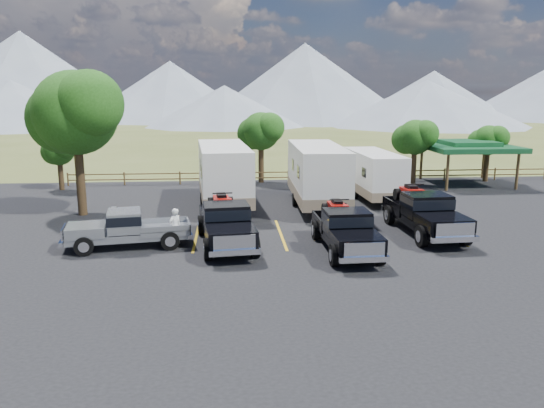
{
  "coord_description": "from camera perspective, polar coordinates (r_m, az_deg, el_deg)",
  "views": [
    {
      "loc": [
        -4.43,
        -20.29,
        6.68
      ],
      "look_at": [
        -2.45,
        3.64,
        1.6
      ],
      "focal_mm": 35.0,
      "sensor_mm": 36.0,
      "label": 1
    }
  ],
  "objects": [
    {
      "name": "person_a",
      "position": [
        23.83,
        -10.38,
        -2.39
      ],
      "size": [
        0.71,
        0.68,
        1.63
      ],
      "primitive_type": "imported",
      "rotation": [
        0.0,
        0.0,
        3.83
      ],
      "color": "silver",
      "rests_on": "asphalt_lot"
    },
    {
      "name": "tree_ne_a",
      "position": [
        39.76,
        15.11,
        6.93
      ],
      "size": [
        3.11,
        2.92,
        4.76
      ],
      "color": "black",
      "rests_on": "ground"
    },
    {
      "name": "rig_right",
      "position": [
        26.29,
        16.03,
        -0.79
      ],
      "size": [
        2.52,
        6.62,
        2.18
      ],
      "rotation": [
        0.0,
        0.0,
        0.04
      ],
      "color": "black",
      "rests_on": "asphalt_lot"
    },
    {
      "name": "person_b",
      "position": [
        24.57,
        -16.46,
        -2.2
      ],
      "size": [
        0.98,
        0.87,
        1.69
      ],
      "primitive_type": "imported",
      "rotation": [
        0.0,
        0.0,
        0.33
      ],
      "color": "slate",
      "rests_on": "asphalt_lot"
    },
    {
      "name": "asphalt_lot",
      "position": [
        24.62,
        5.84,
        -3.81
      ],
      "size": [
        44.0,
        34.0,
        0.04
      ],
      "primitive_type": "cube",
      "color": "black",
      "rests_on": "ground"
    },
    {
      "name": "rig_left",
      "position": [
        23.5,
        -5.01,
        -1.94
      ],
      "size": [
        2.76,
        6.5,
        2.11
      ],
      "rotation": [
        0.0,
        0.0,
        0.11
      ],
      "color": "black",
      "rests_on": "asphalt_lot"
    },
    {
      "name": "rig_center",
      "position": [
        22.76,
        7.87,
        -2.61
      ],
      "size": [
        2.22,
        6.03,
        2.0
      ],
      "rotation": [
        0.0,
        0.0,
        0.02
      ],
      "color": "black",
      "rests_on": "asphalt_lot"
    },
    {
      "name": "mountain_range",
      "position": [
        126.31,
        -6.32,
        12.42
      ],
      "size": [
        209.0,
        71.0,
        20.0
      ],
      "color": "gray",
      "rests_on": "ground"
    },
    {
      "name": "pickup_silver",
      "position": [
        23.83,
        -15.21,
        -2.54
      ],
      "size": [
        5.67,
        2.6,
        1.64
      ],
      "rotation": [
        0.0,
        0.0,
        -1.41
      ],
      "color": "gray",
      "rests_on": "asphalt_lot"
    },
    {
      "name": "tree_north",
      "position": [
        39.48,
        -1.23,
        7.81
      ],
      "size": [
        3.46,
        3.24,
        5.25
      ],
      "color": "black",
      "rests_on": "ground"
    },
    {
      "name": "rail_fence",
      "position": [
        39.78,
        4.64,
        3.13
      ],
      "size": [
        36.12,
        0.12,
        1.0
      ],
      "color": "brown",
      "rests_on": "ground"
    },
    {
      "name": "trailer_right",
      "position": [
        33.82,
        10.82,
        3.1
      ],
      "size": [
        2.46,
        8.61,
        2.99
      ],
      "rotation": [
        0.0,
        0.0,
        0.03
      ],
      "color": "white",
      "rests_on": "asphalt_lot"
    },
    {
      "name": "trailer_left",
      "position": [
        31.25,
        -5.22,
        3.16
      ],
      "size": [
        3.33,
        10.45,
        3.62
      ],
      "rotation": [
        0.0,
        0.0,
        0.08
      ],
      "color": "white",
      "rests_on": "asphalt_lot"
    },
    {
      "name": "tree_big_nw",
      "position": [
        30.43,
        -20.46,
        9.17
      ],
      "size": [
        5.54,
        5.18,
        7.84
      ],
      "color": "black",
      "rests_on": "ground"
    },
    {
      "name": "trailer_center",
      "position": [
        31.02,
        4.88,
        3.1
      ],
      "size": [
        2.88,
        10.4,
        3.62
      ],
      "rotation": [
        0.0,
        0.0,
        -0.02
      ],
      "color": "white",
      "rests_on": "asphalt_lot"
    },
    {
      "name": "tree_ne_b",
      "position": [
        43.08,
        22.21,
        6.34
      ],
      "size": [
        2.77,
        2.59,
        4.27
      ],
      "color": "black",
      "rests_on": "ground"
    },
    {
      "name": "pavilion",
      "position": [
        41.34,
        20.35,
        5.81
      ],
      "size": [
        6.2,
        6.2,
        3.22
      ],
      "color": "brown",
      "rests_on": "ground"
    },
    {
      "name": "tree_nw_small",
      "position": [
        39.25,
        -21.97,
        5.39
      ],
      "size": [
        2.59,
        2.43,
        3.85
      ],
      "color": "black",
      "rests_on": "ground"
    },
    {
      "name": "stall_lines",
      "position": [
        25.56,
        5.43,
        -3.15
      ],
      "size": [
        12.12,
        5.5,
        0.01
      ],
      "color": "gold",
      "rests_on": "asphalt_lot"
    },
    {
      "name": "ground",
      "position": [
        21.81,
        7.27,
        -5.98
      ],
      "size": [
        320.0,
        320.0,
        0.0
      ],
      "primitive_type": "plane",
      "color": "#4F5925",
      "rests_on": "ground"
    }
  ]
}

